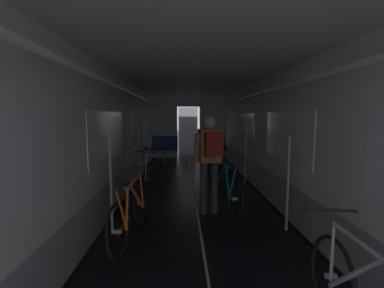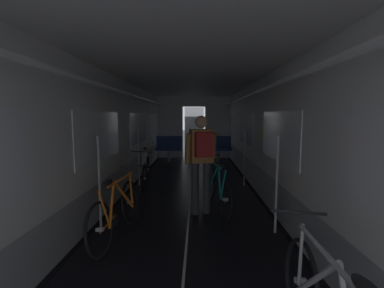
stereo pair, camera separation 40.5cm
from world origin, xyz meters
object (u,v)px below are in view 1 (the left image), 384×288
at_px(bicycle_orange, 131,212).
at_px(person_cyclist_aisle, 210,156).
at_px(bench_seat_far_left, 165,146).
at_px(bicycle_white, 147,172).
at_px(bench_seat_far_right, 213,146).
at_px(bicycle_teal_in_aisle, 224,188).

height_order(bicycle_orange, person_cyclist_aisle, person_cyclist_aisle).
bearing_deg(bench_seat_far_left, bicycle_white, -92.84).
height_order(bench_seat_far_right, bicycle_white, bench_seat_far_right).
bearing_deg(bench_seat_far_right, bicycle_white, -119.02).
xyz_separation_m(bench_seat_far_left, person_cyclist_aisle, (1.11, -5.26, 0.45)).
relative_size(bicycle_white, bicycle_orange, 1.00).
relative_size(bicycle_orange, bicycle_teal_in_aisle, 1.01).
height_order(bicycle_white, bicycle_orange, bicycle_orange).
distance_m(bench_seat_far_right, bicycle_teal_in_aisle, 5.02).
relative_size(bench_seat_far_right, bicycle_white, 0.58).
bearing_deg(person_cyclist_aisle, bicycle_teal_in_aisle, 42.18).
bearing_deg(person_cyclist_aisle, bicycle_orange, -142.05).
bearing_deg(bench_seat_far_left, bench_seat_far_right, 0.00).
height_order(bench_seat_far_right, person_cyclist_aisle, person_cyclist_aisle).
xyz_separation_m(bicycle_white, person_cyclist_aisle, (1.29, -1.70, 0.63)).
distance_m(bench_seat_far_left, bicycle_white, 3.57).
bearing_deg(person_cyclist_aisle, bench_seat_far_left, 101.92).
distance_m(bench_seat_far_left, bicycle_teal_in_aisle, 5.20).
bearing_deg(bicycle_orange, bench_seat_far_left, 89.45).
bearing_deg(bicycle_teal_in_aisle, bicycle_white, 137.66).
bearing_deg(bicycle_white, bicycle_orange, -87.43).
relative_size(person_cyclist_aisle, bicycle_teal_in_aisle, 1.01).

